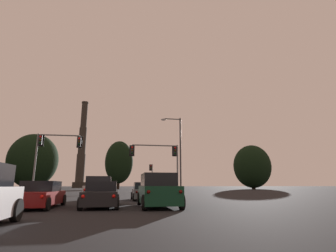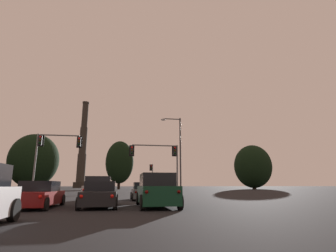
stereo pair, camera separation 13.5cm
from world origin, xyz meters
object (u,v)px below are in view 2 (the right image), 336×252
at_px(traffic_light_overhead_right, 161,156).
at_px(smokestack, 82,153).
at_px(street_lamp, 178,148).
at_px(sedan_center_lane_second, 100,195).
at_px(hatchback_right_lane_front, 143,192).
at_px(suv_center_lane_front, 98,189).
at_px(traffic_light_far_right, 152,173).
at_px(suv_right_lane_second, 157,191).
at_px(traffic_light_overhead_left, 51,149).
at_px(sedan_left_lane_second, 39,195).

relative_size(traffic_light_overhead_right, smokestack, 0.15).
bearing_deg(street_lamp, traffic_light_overhead_right, -130.41).
bearing_deg(sedan_center_lane_second, street_lamp, 63.72).
distance_m(hatchback_right_lane_front, smokestack, 103.51).
distance_m(suv_center_lane_front, traffic_light_overhead_right, 10.67).
height_order(hatchback_right_lane_front, street_lamp, street_lamp).
height_order(hatchback_right_lane_front, traffic_light_far_right, traffic_light_far_right).
distance_m(suv_right_lane_second, traffic_light_overhead_right, 14.90).
xyz_separation_m(traffic_light_far_right, smokestack, (-24.17, 70.62, 12.01)).
relative_size(traffic_light_far_right, traffic_light_overhead_right, 0.92).
distance_m(traffic_light_overhead_left, traffic_light_far_right, 27.06).
relative_size(sedan_left_lane_second, traffic_light_overhead_right, 0.82).
bearing_deg(street_lamp, suv_center_lane_front, -128.00).
distance_m(suv_center_lane_front, traffic_light_far_right, 31.85).
relative_size(sedan_center_lane_second, traffic_light_overhead_right, 0.82).
distance_m(suv_center_lane_front, smokestack, 103.87).
distance_m(sedan_left_lane_second, sedan_center_lane_second, 3.26).
height_order(traffic_light_overhead_left, street_lamp, street_lamp).
height_order(hatchback_right_lane_front, sedan_center_lane_second, hatchback_right_lane_front).
bearing_deg(traffic_light_far_right, hatchback_right_lane_front, -97.51).
bearing_deg(traffic_light_overhead_right, traffic_light_overhead_left, -175.81).
bearing_deg(sedan_left_lane_second, traffic_light_overhead_right, 57.27).
distance_m(traffic_light_overhead_left, street_lamp, 14.75).
distance_m(sedan_center_lane_second, street_lamp, 19.26).
xyz_separation_m(sedan_left_lane_second, hatchback_right_lane_front, (6.17, 6.80, -0.00)).
bearing_deg(suv_right_lane_second, traffic_light_overhead_left, 125.09).
bearing_deg(sedan_center_lane_second, traffic_light_overhead_right, 67.63).
height_order(sedan_left_lane_second, traffic_light_far_right, traffic_light_far_right).
xyz_separation_m(suv_right_lane_second, sedan_center_lane_second, (-3.16, 0.55, -0.23)).
height_order(sedan_left_lane_second, sedan_center_lane_second, same).
xyz_separation_m(suv_center_lane_front, smokestack, (-16.71, 101.47, 14.60)).
bearing_deg(traffic_light_overhead_right, street_lamp, 49.59).
relative_size(hatchback_right_lane_front, traffic_light_overhead_right, 0.72).
bearing_deg(traffic_light_overhead_left, street_lamp, 15.14).
relative_size(sedan_center_lane_second, traffic_light_overhead_left, 0.73).
xyz_separation_m(sedan_left_lane_second, traffic_light_far_right, (10.09, 36.60, 2.83)).
bearing_deg(traffic_light_overhead_left, sedan_center_lane_second, -64.25).
xyz_separation_m(hatchback_right_lane_front, traffic_light_overhead_right, (2.54, 6.99, 3.74)).
distance_m(suv_right_lane_second, street_lamp, 18.61).
bearing_deg(suv_right_lane_second, sedan_left_lane_second, 175.63).
height_order(suv_right_lane_second, traffic_light_far_right, traffic_light_far_right).
bearing_deg(traffic_light_overhead_left, traffic_light_overhead_right, 4.19).
distance_m(sedan_center_lane_second, smokestack, 109.58).
height_order(suv_right_lane_second, hatchback_right_lane_front, suv_right_lane_second).
relative_size(hatchback_right_lane_front, sedan_center_lane_second, 0.87).
xyz_separation_m(suv_right_lane_second, hatchback_right_lane_front, (-0.25, 7.31, -0.23)).
height_order(suv_right_lane_second, street_lamp, street_lamp).
bearing_deg(smokestack, sedan_left_lane_second, -82.52).
relative_size(suv_right_lane_second, smokestack, 0.12).
distance_m(traffic_light_far_right, traffic_light_overhead_right, 22.87).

